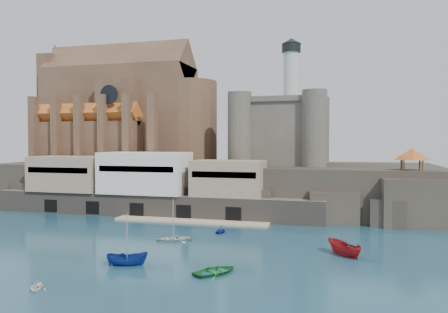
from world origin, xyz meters
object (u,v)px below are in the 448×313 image
at_px(church, 126,115).
at_px(castle_keep, 282,128).
at_px(boat_1, 37,290).
at_px(pavilion, 412,155).
at_px(boat_2, 127,265).

distance_m(church, castle_keep, 40.39).
height_order(castle_keep, boat_1, castle_keep).
bearing_deg(castle_keep, pavilion, -30.18).
height_order(church, boat_2, church).
bearing_deg(pavilion, boat_2, -135.19).
bearing_deg(boat_1, castle_keep, 50.99).
bearing_deg(castle_keep, boat_2, -102.71).
bearing_deg(castle_keep, church, 178.89).
height_order(castle_keep, boat_2, castle_keep).
xyz_separation_m(castle_keep, boat_2, (-11.87, -52.62, -18.31)).
distance_m(castle_keep, boat_2, 56.96).
relative_size(church, boat_1, 17.33).
xyz_separation_m(pavilion, boat_2, (-37.79, -37.54, -12.73)).
bearing_deg(church, castle_keep, -1.11).
height_order(castle_keep, pavilion, castle_keep).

